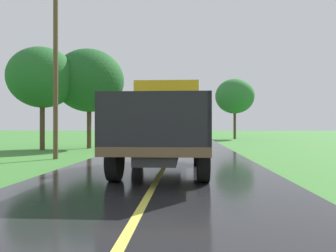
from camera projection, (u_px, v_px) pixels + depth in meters
banana_truck_near at (166, 124)px, 9.69m from camera, size 2.38×5.82×2.80m
utility_pole_roadside at (56, 59)px, 13.12m from camera, size 2.08×0.20×7.87m
roadside_tree_near_left at (235, 96)px, 33.88m from camera, size 4.23×4.23×6.61m
roadside_tree_mid_right at (42, 78)px, 18.14m from camera, size 3.93×3.93×6.02m
roadside_tree_far_left at (89, 81)px, 19.55m from camera, size 4.39×4.39×6.25m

